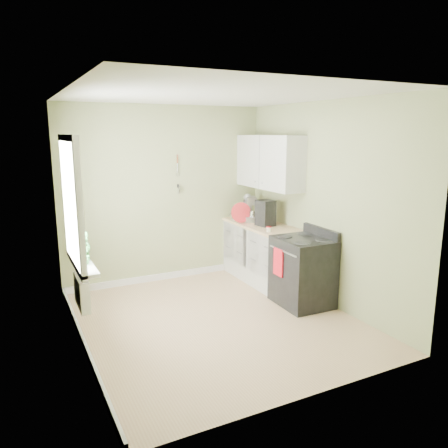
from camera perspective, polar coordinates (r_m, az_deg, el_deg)
name	(u,v)px	position (r m, az deg, el deg)	size (l,w,h in m)	color
floor	(217,321)	(5.55, -0.98, -12.60)	(3.20, 3.60, 0.02)	tan
ceiling	(216,94)	(5.07, -1.09, 16.63)	(3.20, 3.60, 0.02)	white
wall_back	(165,195)	(6.80, -7.67, 3.81)	(3.20, 0.02, 2.70)	tan
wall_left	(73,227)	(4.69, -19.07, -0.34)	(0.02, 3.60, 2.70)	tan
wall_right	(324,204)	(6.00, 12.97, 2.56)	(0.02, 3.60, 2.70)	tan
base_cabinets	(264,254)	(6.82, 5.23, -3.97)	(0.60, 1.60, 0.87)	white
countertop	(264,226)	(6.70, 5.23, -0.24)	(0.64, 1.60, 0.04)	#DAB685
upper_cabinets	(269,162)	(6.73, 5.92, 8.05)	(0.35, 1.40, 0.80)	white
window	(71,203)	(4.95, -19.39, 2.61)	(0.06, 1.14, 1.44)	white
window_sill	(82,262)	(5.10, -18.07, -4.76)	(0.18, 1.14, 0.04)	white
radiator	(82,292)	(5.15, -18.08, -8.47)	(0.12, 0.50, 0.35)	white
wall_utensils	(178,180)	(6.81, -6.04, 5.69)	(0.02, 0.14, 0.58)	#DAB685
stove	(303,271)	(5.99, 10.25, -6.07)	(0.68, 0.76, 1.04)	black
stand_mixer	(251,210)	(6.95, 3.55, 1.89)	(0.32, 0.39, 0.42)	#B2B2B7
kettle	(234,214)	(7.08, 1.38, 1.36)	(0.18, 0.10, 0.18)	silver
coffee_maker	(265,214)	(6.58, 5.42, 1.35)	(0.25, 0.27, 0.39)	black
red_tray	(241,213)	(6.80, 2.23, 1.51)	(0.32, 0.32, 0.02)	red
jar	(269,229)	(6.20, 5.88, -0.67)	(0.07, 0.07, 0.08)	beige
plant_a	(84,250)	(4.89, -17.77, -3.26)	(0.17, 0.12, 0.32)	#358239
plant_b	(82,246)	(5.04, -18.07, -2.76)	(0.18, 0.15, 0.33)	#358239
plant_c	(79,243)	(5.24, -18.40, -2.38)	(0.17, 0.17, 0.31)	#358239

